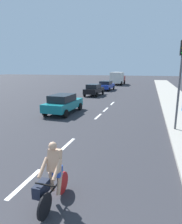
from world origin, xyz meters
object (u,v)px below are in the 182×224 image
(cyclist, at_px, (52,177))
(traffic_signal, at_px, (181,69))
(parked_car_blue, at_px, (106,85))
(parked_car_black, at_px, (94,90))
(parked_car_teal, at_px, (63,103))
(delivery_truck, at_px, (118,78))

(cyclist, height_order, traffic_signal, traffic_signal)
(parked_car_blue, bearing_deg, parked_car_black, -88.83)
(parked_car_black, xyz_separation_m, traffic_signal, (8.84, -13.33, 2.77))
(parked_car_teal, distance_m, parked_car_black, 10.87)
(cyclist, relative_size, traffic_signal, 0.35)
(cyclist, xyz_separation_m, parked_car_black, (-4.89, 21.17, 0.01))
(parked_car_black, height_order, delivery_truck, delivery_truck)
(parked_car_teal, bearing_deg, parked_car_blue, 92.71)
(parked_car_teal, height_order, parked_car_black, same)
(parked_car_teal, relative_size, parked_car_black, 1.05)
(parked_car_black, bearing_deg, cyclist, -73.78)
(cyclist, distance_m, delivery_truck, 40.14)
(cyclist, relative_size, parked_car_teal, 0.42)
(parked_car_teal, xyz_separation_m, traffic_signal, (8.38, -2.46, 2.77))
(parked_car_teal, relative_size, parked_car_blue, 0.93)
(cyclist, bearing_deg, parked_car_teal, -66.71)
(cyclist, xyz_separation_m, parked_car_teal, (-4.43, 10.30, 0.01))
(parked_car_black, xyz_separation_m, delivery_truck, (0.21, 18.69, 0.67))
(parked_car_black, relative_size, parked_car_blue, 0.89)
(parked_car_black, bearing_deg, parked_car_blue, 91.99)
(cyclist, height_order, parked_car_blue, cyclist)
(delivery_truck, bearing_deg, parked_car_teal, -87.55)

